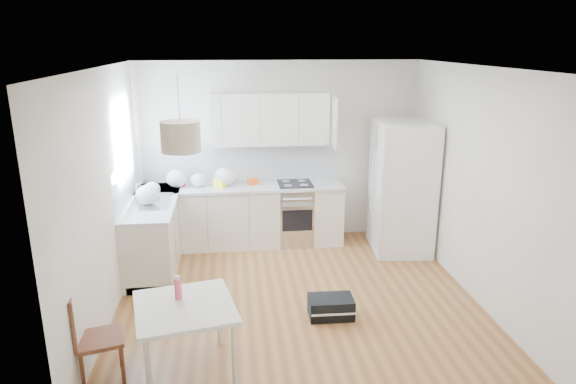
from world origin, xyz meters
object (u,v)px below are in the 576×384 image
object	(u,v)px
dining_chair	(99,337)
gym_bag	(331,307)
dining_table	(185,312)
refrigerator	(403,187)

from	to	relation	value
dining_chair	gym_bag	size ratio (longest dim) A/B	1.86
gym_bag	dining_chair	bearing A→B (deg)	-157.02
dining_table	gym_bag	world-z (taller)	dining_table
dining_table	dining_chair	world-z (taller)	dining_chair
dining_table	dining_chair	size ratio (longest dim) A/B	1.11
dining_table	dining_chair	xyz separation A→B (m)	(-0.75, -0.07, -0.15)
refrigerator	gym_bag	xyz separation A→B (m)	(-1.40, -1.82, -0.83)
gym_bag	dining_table	bearing A→B (deg)	-149.93
gym_bag	refrigerator	bearing A→B (deg)	54.03
refrigerator	gym_bag	bearing A→B (deg)	-123.31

